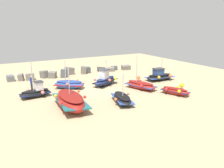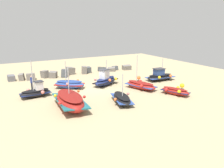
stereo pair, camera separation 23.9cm
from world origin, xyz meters
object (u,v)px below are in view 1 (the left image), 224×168
(fishing_boat_4, at_px, (160,76))
(fishing_boat_7, at_px, (175,91))
(fishing_boat_3, at_px, (141,85))
(fishing_boat_6, at_px, (122,99))
(fishing_boat_2, at_px, (71,101))
(mooring_buoy_1, at_px, (138,78))
(mooring_buoy_0, at_px, (182,85))
(fishing_boat_5, at_px, (36,92))
(fishing_boat_0, at_px, (105,80))
(fishing_boat_1, at_px, (69,84))
(person_walking, at_px, (32,82))

(fishing_boat_4, bearing_deg, fishing_boat_7, 65.61)
(fishing_boat_3, xyz_separation_m, fishing_boat_6, (-4.25, -2.96, -0.03))
(fishing_boat_2, height_order, fishing_boat_6, fishing_boat_2)
(fishing_boat_7, height_order, mooring_buoy_1, fishing_boat_7)
(fishing_boat_4, bearing_deg, fishing_boat_2, 18.17)
(fishing_boat_4, bearing_deg, mooring_buoy_0, 83.86)
(fishing_boat_5, bearing_deg, fishing_boat_0, -0.30)
(fishing_boat_1, relative_size, fishing_boat_7, 1.10)
(person_walking, xyz_separation_m, mooring_buoy_1, (12.69, -2.24, -0.53))
(fishing_boat_2, distance_m, fishing_boat_7, 10.86)
(fishing_boat_0, bearing_deg, fishing_boat_1, -38.38)
(fishing_boat_3, bearing_deg, mooring_buoy_0, 41.62)
(fishing_boat_6, relative_size, mooring_buoy_0, 5.48)
(fishing_boat_6, distance_m, mooring_buoy_1, 8.73)
(mooring_buoy_1, bearing_deg, fishing_boat_1, 174.11)
(fishing_boat_5, height_order, mooring_buoy_0, fishing_boat_5)
(fishing_boat_5, xyz_separation_m, mooring_buoy_0, (14.85, -4.98, -0.10))
(mooring_buoy_0, distance_m, mooring_buoy_1, 5.85)
(fishing_boat_0, bearing_deg, mooring_buoy_1, 148.13)
(fishing_boat_4, height_order, mooring_buoy_1, fishing_boat_4)
(fishing_boat_5, distance_m, fishing_boat_6, 8.70)
(mooring_buoy_0, bearing_deg, fishing_boat_1, 149.49)
(fishing_boat_0, xyz_separation_m, fishing_boat_4, (7.24, -1.27, -0.09))
(fishing_boat_1, xyz_separation_m, person_walking, (-3.82, 1.32, 0.46))
(fishing_boat_0, distance_m, person_walking, 8.29)
(fishing_boat_3, bearing_deg, fishing_boat_7, 10.17)
(fishing_boat_3, relative_size, mooring_buoy_0, 5.79)
(fishing_boat_2, bearing_deg, fishing_boat_0, 135.05)
(fishing_boat_3, relative_size, fishing_boat_4, 1.03)
(fishing_boat_2, xyz_separation_m, fishing_boat_5, (-1.99, 4.62, -0.16))
(fishing_boat_7, relative_size, person_walking, 1.94)
(fishing_boat_1, bearing_deg, fishing_boat_5, -123.62)
(fishing_boat_6, bearing_deg, fishing_boat_4, -44.83)
(fishing_boat_0, distance_m, fishing_boat_2, 8.19)
(fishing_boat_2, height_order, fishing_boat_5, fishing_boat_5)
(person_walking, xyz_separation_m, mooring_buoy_0, (14.70, -7.73, -0.52))
(fishing_boat_0, xyz_separation_m, person_walking, (-8.04, 2.01, 0.33))
(fishing_boat_0, xyz_separation_m, fishing_boat_2, (-6.19, -5.37, 0.07))
(fishing_boat_0, distance_m, fishing_boat_6, 6.56)
(person_walking, bearing_deg, fishing_boat_4, 46.25)
(fishing_boat_0, bearing_deg, mooring_buoy_0, 110.26)
(fishing_boat_7, xyz_separation_m, person_walking, (-12.60, 8.88, 0.55))
(fishing_boat_3, xyz_separation_m, mooring_buoy_1, (1.95, 3.18, -0.03))
(fishing_boat_4, distance_m, mooring_buoy_0, 4.49)
(fishing_boat_5, distance_m, fishing_boat_7, 14.14)
(fishing_boat_4, height_order, fishing_boat_6, fishing_boat_4)
(fishing_boat_1, xyz_separation_m, fishing_boat_7, (8.77, -7.55, -0.09))
(fishing_boat_4, xyz_separation_m, mooring_buoy_1, (-2.59, 1.05, -0.12))
(person_walking, bearing_deg, mooring_buoy_0, 30.63)
(fishing_boat_3, bearing_deg, fishing_boat_2, -95.61)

